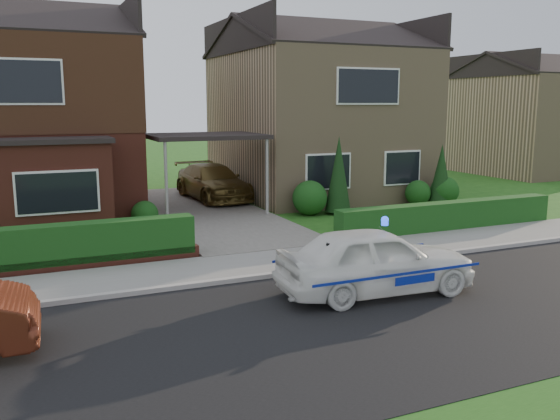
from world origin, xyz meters
TOP-DOWN VIEW (x-y plane):
  - ground at (0.00, 0.00)m, footprint 120.00×120.00m
  - road at (0.00, 0.00)m, footprint 60.00×6.00m
  - kerb at (0.00, 3.05)m, footprint 60.00×0.16m
  - sidewalk at (0.00, 4.10)m, footprint 60.00×2.00m
  - driveway at (0.00, 11.00)m, footprint 3.80×12.00m
  - house_left at (-5.78, 13.90)m, footprint 7.50×9.53m
  - house_right at (5.80, 13.99)m, footprint 7.50×8.06m
  - carport_link at (0.00, 10.95)m, footprint 3.80×3.00m
  - dwarf_wall at (-5.80, 5.30)m, footprint 7.70×0.25m
  - hedge_left at (-5.80, 5.45)m, footprint 7.50×0.55m
  - hedge_right at (5.80, 5.35)m, footprint 7.50×0.55m
  - shrub_left_mid at (-4.00, 9.30)m, footprint 1.32×1.32m
  - shrub_left_near at (-2.40, 9.60)m, footprint 0.84×0.84m
  - shrub_right_near at (3.20, 9.40)m, footprint 1.20×1.20m
  - shrub_right_mid at (7.80, 9.50)m, footprint 0.96×0.96m
  - shrub_right_far at (8.80, 9.20)m, footprint 1.08×1.08m
  - conifer_a at (4.20, 9.20)m, footprint 0.90×0.90m
  - conifer_b at (8.60, 9.20)m, footprint 0.90×0.90m
  - neighbour_right at (20.00, 16.00)m, footprint 6.50×7.00m
  - police_car at (0.56, 1.20)m, footprint 3.70×4.12m
  - driveway_car at (1.00, 13.44)m, footprint 2.18×4.72m
  - potted_plant_c at (-5.50, 7.70)m, footprint 0.43×0.43m

SIDE VIEW (x-z plane):
  - ground at x=0.00m, z-range 0.00..0.00m
  - road at x=0.00m, z-range -0.01..0.01m
  - hedge_left at x=-5.80m, z-range -0.45..0.45m
  - hedge_right at x=5.80m, z-range -0.40..0.40m
  - sidewalk at x=0.00m, z-range 0.00..0.10m
  - kerb at x=0.00m, z-range 0.00..0.12m
  - driveway at x=0.00m, z-range 0.00..0.12m
  - dwarf_wall at x=-5.80m, z-range 0.00..0.36m
  - potted_plant_c at x=-5.50m, z-range 0.00..0.67m
  - shrub_left_near at x=-2.40m, z-range 0.00..0.84m
  - shrub_right_mid at x=7.80m, z-range 0.00..0.96m
  - shrub_right_far at x=8.80m, z-range 0.00..1.08m
  - shrub_right_near at x=3.20m, z-range 0.00..1.20m
  - shrub_left_mid at x=-4.00m, z-range 0.00..1.32m
  - police_car at x=0.56m, z-range -0.08..1.45m
  - driveway_car at x=1.00m, z-range 0.12..1.46m
  - conifer_b at x=8.60m, z-range 0.00..2.20m
  - conifer_a at x=4.20m, z-range 0.00..2.60m
  - neighbour_right at x=20.00m, z-range 0.00..5.20m
  - carport_link at x=0.00m, z-range 1.27..4.04m
  - house_right at x=5.80m, z-range 0.04..7.29m
  - house_left at x=-5.78m, z-range 0.19..7.44m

